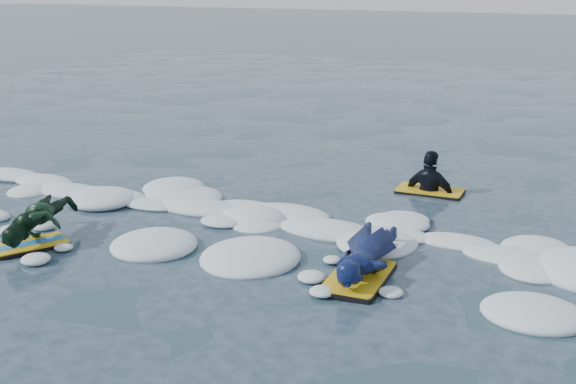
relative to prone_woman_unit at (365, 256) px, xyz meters
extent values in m
plane|color=#172937|center=(-1.51, -0.19, -0.23)|extent=(120.00, 120.00, 0.00)
cube|color=black|center=(0.00, -0.22, -0.19)|extent=(0.64, 1.14, 0.06)
cube|color=gold|center=(0.00, -0.22, -0.15)|extent=(0.61, 1.11, 0.02)
imported|color=navy|center=(0.00, 0.03, 0.02)|extent=(0.73, 1.73, 0.40)
cube|color=black|center=(-4.12, -0.90, -0.19)|extent=(0.88, 1.01, 0.04)
cube|color=gold|center=(-4.12, -0.90, -0.16)|extent=(0.86, 0.98, 0.02)
cube|color=blue|center=(-4.12, -0.90, -0.15)|extent=(0.58, 0.80, 0.01)
imported|color=#0E351A|center=(-4.12, -0.70, 0.06)|extent=(0.90, 1.43, 0.50)
cube|color=black|center=(-0.04, 3.45, -0.19)|extent=(1.03, 0.57, 0.05)
cube|color=gold|center=(-0.04, 3.45, -0.16)|extent=(1.01, 0.55, 0.02)
imported|color=black|center=(-0.04, 3.45, -0.30)|extent=(0.96, 0.52, 1.54)
camera|label=1|loc=(2.26, -7.39, 3.10)|focal=45.00mm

